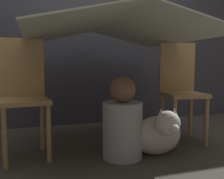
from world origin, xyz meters
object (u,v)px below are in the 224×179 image
chair_right (181,87)px  dog (160,132)px  chair_left (23,92)px  person_front (122,123)px

chair_right → dog: 0.63m
chair_left → chair_right: same height
chair_right → person_front: 0.80m
chair_right → person_front: size_ratio=1.47×
chair_left → dog: bearing=-25.9°
chair_left → dog: 1.14m
person_front → dog: (0.30, -0.06, -0.08)m
chair_left → person_front: (0.74, -0.29, -0.25)m
chair_left → chair_right: size_ratio=1.00×
person_front → chair_right: bearing=22.2°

